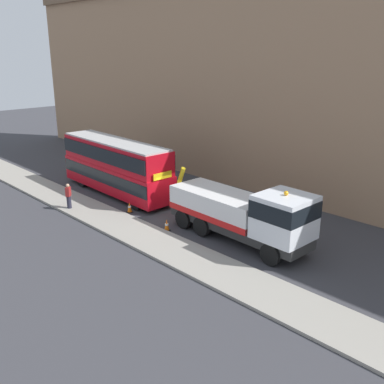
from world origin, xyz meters
name	(u,v)px	position (x,y,z in m)	size (l,w,h in m)	color
ground_plane	(180,213)	(0.00, 0.00, 0.00)	(120.00, 120.00, 0.00)	#38383D
near_kerb	(128,229)	(0.00, -4.20, 0.07)	(60.00, 2.80, 0.15)	gray
building_facade	(257,83)	(0.00, 7.69, 8.07)	(60.00, 1.50, 16.00)	#9E7A5B
recovery_tow_truck	(244,213)	(5.88, -0.56, 1.76)	(10.17, 2.86, 3.67)	#2D2D2D
double_decker_bus	(116,165)	(-6.39, -0.55, 2.23)	(11.10, 2.82, 4.06)	#B70C19
pedestrian_onlooker	(69,196)	(-5.61, -4.99, 0.99)	(0.45, 0.48, 1.71)	#232333
traffic_cone_near_bus	(130,207)	(-2.44, -2.31, 0.34)	(0.36, 0.36, 0.72)	orange
traffic_cone_midway	(167,225)	(1.67, -2.59, 0.34)	(0.36, 0.36, 0.72)	orange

